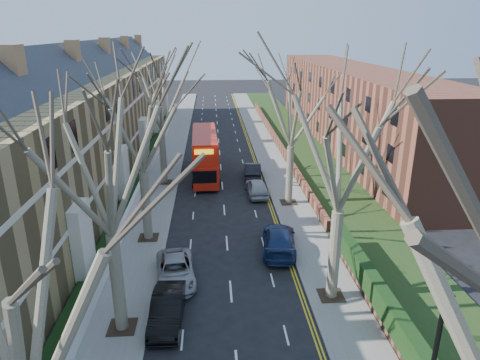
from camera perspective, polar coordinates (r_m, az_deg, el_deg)
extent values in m
cube|color=slate|center=(53.70, -9.17, 3.58)|extent=(3.00, 102.00, 0.12)
cube|color=slate|center=(53.90, 3.66, 3.86)|extent=(3.00, 102.00, 0.12)
cube|color=olive|center=(46.32, -20.05, 6.42)|extent=(9.00, 78.00, 10.00)
cube|color=#2C2F36|center=(45.47, -20.94, 13.79)|extent=(4.67, 78.00, 4.67)
cube|color=silver|center=(45.63, -14.45, 4.86)|extent=(0.12, 78.00, 0.35)
cube|color=silver|center=(44.91, -14.83, 9.18)|extent=(0.12, 78.00, 0.35)
cube|color=brown|center=(59.21, 14.52, 9.60)|extent=(8.00, 54.00, 10.00)
cube|color=brown|center=(57.83, 4.84, 5.43)|extent=(0.35, 54.00, 0.90)
cube|color=black|center=(21.39, 22.32, -20.37)|extent=(0.70, 24.00, 1.20)
cube|color=white|center=(46.13, -12.08, 1.48)|extent=(0.30, 78.00, 1.00)
cube|color=#1F3413|center=(54.63, 8.36, 4.00)|extent=(6.00, 102.00, 0.06)
cube|color=black|center=(12.49, 25.80, -13.52)|extent=(0.18, 0.50, 0.22)
cylinder|color=brown|center=(22.42, -16.02, -13.08)|extent=(0.64, 0.64, 5.25)
cube|color=#2D2116|center=(23.89, -15.41, -18.38)|extent=(1.40, 1.40, 0.05)
cylinder|color=brown|center=(31.21, -12.41, -3.36)|extent=(0.64, 0.64, 5.07)
cube|color=#2D2116|center=(32.25, -12.09, -7.50)|extent=(1.40, 1.40, 0.05)
cylinder|color=brown|center=(42.41, -10.20, 3.03)|extent=(0.60, 0.60, 5.25)
cube|color=#2D2116|center=(43.21, -10.00, -0.29)|extent=(1.40, 1.40, 0.05)
cylinder|color=brown|center=(24.51, 12.46, -9.75)|extent=(0.64, 0.64, 5.25)
cube|color=#2D2116|center=(25.87, 12.03, -14.81)|extent=(1.40, 1.40, 0.05)
cylinder|color=brown|center=(37.04, 6.63, 0.65)|extent=(0.60, 0.60, 5.07)
cube|color=#2D2116|center=(37.92, 6.48, -2.96)|extent=(1.40, 1.40, 0.05)
cube|color=red|center=(44.50, -4.65, 2.28)|extent=(2.73, 10.83, 2.15)
cube|color=red|center=(43.94, -4.72, 4.84)|extent=(2.71, 10.30, 1.96)
cube|color=black|center=(44.37, -4.67, 2.83)|extent=(2.73, 9.97, 0.88)
cube|color=black|center=(43.91, -4.73, 4.97)|extent=(2.72, 9.76, 0.88)
imported|color=black|center=(23.56, -9.68, -16.62)|extent=(1.73, 4.60, 1.50)
imported|color=#949499|center=(26.80, -8.60, -11.85)|extent=(2.83, 5.18, 1.38)
imported|color=navy|center=(29.89, 5.21, -7.95)|extent=(2.91, 5.74, 1.60)
imported|color=#9FA2A8|center=(39.43, 2.28, -0.95)|extent=(2.00, 4.62, 1.55)
imported|color=black|center=(44.15, 1.68, 1.32)|extent=(2.02, 4.84, 1.56)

